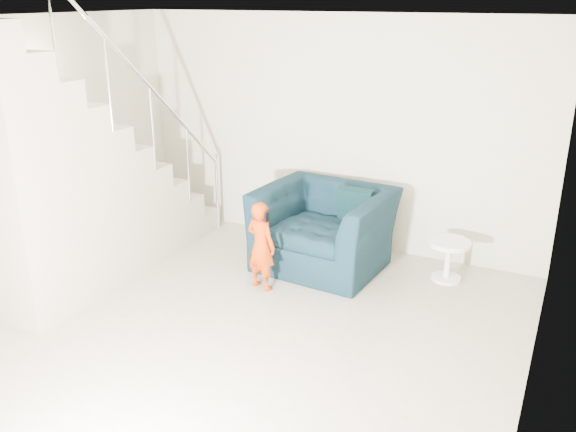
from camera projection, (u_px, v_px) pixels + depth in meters
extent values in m
plane|color=gray|center=(211.00, 348.00, 5.26)|extent=(5.50, 5.50, 0.00)
plane|color=silver|center=(195.00, 21.00, 4.34)|extent=(5.50, 5.50, 0.00)
plane|color=#B9B297|center=(335.00, 133.00, 7.12)|extent=(5.00, 0.00, 5.00)
plane|color=#B9B297|center=(544.00, 257.00, 3.76)|extent=(0.00, 5.50, 5.50)
imported|color=black|center=(324.00, 228.00, 6.73)|extent=(1.45, 1.30, 0.88)
imported|color=#A51A05|center=(261.00, 246.00, 6.19)|extent=(0.39, 0.30, 0.94)
cylinder|color=white|center=(449.00, 243.00, 6.39)|extent=(0.45, 0.45, 0.04)
cylinder|color=white|center=(447.00, 262.00, 6.47)|extent=(0.07, 0.07, 0.40)
cylinder|color=white|center=(446.00, 278.00, 6.53)|extent=(0.31, 0.31, 0.03)
cube|color=#ADA089|center=(180.00, 216.00, 8.02)|extent=(1.00, 0.30, 0.27)
cube|color=#ADA089|center=(165.00, 213.00, 7.72)|extent=(1.00, 0.30, 0.54)
cube|color=#ADA089|center=(150.00, 210.00, 7.42)|extent=(1.00, 0.30, 0.81)
cube|color=#ADA089|center=(133.00, 207.00, 7.12)|extent=(1.00, 0.30, 1.08)
cube|color=#ADA089|center=(114.00, 203.00, 6.83)|extent=(1.00, 0.30, 1.35)
cube|color=#ADA089|center=(94.00, 199.00, 6.53)|extent=(1.00, 0.30, 1.62)
cube|color=#ADA089|center=(72.00, 195.00, 6.23)|extent=(1.00, 0.30, 1.89)
cube|color=#ADA089|center=(47.00, 191.00, 5.93)|extent=(1.00, 0.30, 2.16)
cube|color=#ADA089|center=(20.00, 186.00, 5.63)|extent=(1.00, 0.30, 2.43)
cylinder|color=silver|center=(128.00, 63.00, 5.95)|extent=(0.04, 3.03, 2.73)
cylinder|color=silver|center=(217.00, 191.00, 7.82)|extent=(0.04, 0.04, 1.00)
cube|color=black|center=(356.00, 205.00, 6.74)|extent=(0.40, 0.19, 0.40)
cube|color=black|center=(277.00, 213.00, 6.89)|extent=(0.05, 0.53, 0.59)
cube|color=black|center=(267.00, 217.00, 5.98)|extent=(0.03, 0.05, 0.10)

